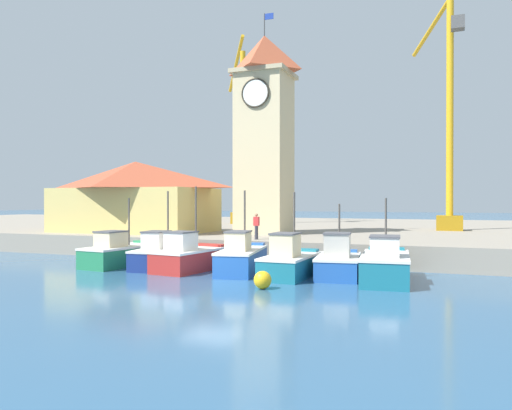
% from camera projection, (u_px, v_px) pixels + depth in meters
% --- Properties ---
extents(ground_plane, '(300.00, 300.00, 0.00)m').
position_uv_depth(ground_plane, '(212.00, 282.00, 23.08)').
color(ground_plane, '#2D567A').
extents(quay_wharf, '(120.00, 40.00, 1.37)m').
position_uv_depth(quay_wharf, '(335.00, 233.00, 48.10)').
color(quay_wharf, gray).
rests_on(quay_wharf, ground).
extents(fishing_boat_far_left, '(2.58, 5.25, 3.93)m').
position_uv_depth(fishing_boat_far_left, '(121.00, 253.00, 28.94)').
color(fishing_boat_far_left, '#237A4C').
rests_on(fishing_boat_far_left, ground).
extents(fishing_boat_left_outer, '(2.41, 5.29, 4.33)m').
position_uv_depth(fishing_boat_left_outer, '(163.00, 255.00, 28.21)').
color(fishing_boat_left_outer, navy).
rests_on(fishing_boat_left_outer, ground).
extents(fishing_boat_left_inner, '(2.74, 4.78, 4.56)m').
position_uv_depth(fishing_boat_left_inner, '(189.00, 257.00, 26.88)').
color(fishing_boat_left_inner, '#AD2823').
rests_on(fishing_boat_left_inner, ground).
extents(fishing_boat_mid_left, '(2.71, 5.47, 4.32)m').
position_uv_depth(fishing_boat_mid_left, '(242.00, 258.00, 26.18)').
color(fishing_boat_mid_left, '#2356A8').
rests_on(fishing_boat_mid_left, ground).
extents(fishing_boat_center, '(2.15, 4.72, 4.21)m').
position_uv_depth(fishing_boat_center, '(290.00, 262.00, 24.68)').
color(fishing_boat_center, '#196B7F').
rests_on(fishing_boat_center, ground).
extents(fishing_boat_mid_right, '(2.55, 4.41, 3.62)m').
position_uv_depth(fishing_boat_mid_right, '(338.00, 262.00, 24.53)').
color(fishing_boat_mid_right, '#2356A8').
rests_on(fishing_boat_mid_right, ground).
extents(fishing_boat_right_inner, '(2.59, 5.37, 3.90)m').
position_uv_depth(fishing_boat_right_inner, '(385.00, 265.00, 23.15)').
color(fishing_boat_right_inner, '#196B7F').
rests_on(fishing_boat_right_inner, ground).
extents(clock_tower, '(4.05, 4.05, 16.14)m').
position_uv_depth(clock_tower, '(264.00, 130.00, 36.59)').
color(clock_tower, beige).
rests_on(clock_tower, quay_wharf).
extents(warehouse_left, '(11.94, 7.40, 5.46)m').
position_uv_depth(warehouse_left, '(135.00, 196.00, 38.90)').
color(warehouse_left, tan).
rests_on(warehouse_left, quay_wharf).
extents(port_crane_near, '(5.63, 7.92, 19.83)m').
position_uv_depth(port_crane_near, '(242.00, 155.00, 52.41)').
color(port_crane_near, '#976E11').
rests_on(port_crane_near, quay_wharf).
extents(port_crane_far, '(4.45, 8.81, 19.11)m').
position_uv_depth(port_crane_far, '(449.00, 137.00, 40.60)').
color(port_crane_far, '#976E11').
rests_on(port_crane_far, quay_wharf).
extents(mooring_buoy, '(0.77, 0.77, 0.77)m').
position_uv_depth(mooring_buoy, '(263.00, 280.00, 21.28)').
color(mooring_buoy, gold).
rests_on(mooring_buoy, ground).
extents(dock_worker_near_tower, '(0.34, 0.22, 1.62)m').
position_uv_depth(dock_worker_near_tower, '(256.00, 226.00, 30.96)').
color(dock_worker_near_tower, '#33333D').
rests_on(dock_worker_near_tower, quay_wharf).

